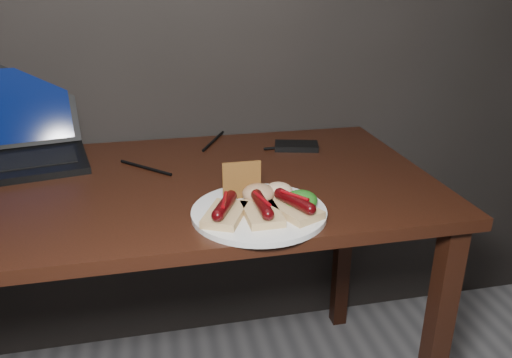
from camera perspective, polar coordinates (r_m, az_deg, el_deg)
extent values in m
cube|color=black|center=(1.25, -12.02, -1.05)|extent=(1.40, 0.70, 0.03)
cube|color=black|center=(1.37, 19.67, -18.27)|extent=(0.05, 0.05, 0.72)
cube|color=black|center=(1.81, 9.97, -6.58)|extent=(0.05, 0.05, 0.72)
cube|color=black|center=(1.46, -25.64, 1.48)|extent=(0.39, 0.31, 0.02)
cube|color=black|center=(1.45, -25.71, 1.87)|extent=(0.32, 0.19, 0.00)
cube|color=black|center=(1.58, -26.30, 7.54)|extent=(0.36, 0.16, 0.23)
cube|color=#081753|center=(1.58, -26.30, 7.54)|extent=(0.32, 0.13, 0.20)
cube|color=black|center=(1.47, 4.64, 3.77)|extent=(0.14, 0.10, 0.02)
cylinder|color=black|center=(1.34, -12.51, 1.28)|extent=(0.13, 0.13, 0.01)
cylinder|color=black|center=(1.54, -4.70, 4.54)|extent=(0.10, 0.20, 0.01)
cylinder|color=black|center=(1.47, 3.57, 3.67)|extent=(0.14, 0.01, 0.01)
cylinder|color=white|center=(1.06, 0.34, -3.81)|extent=(0.35, 0.35, 0.01)
cube|color=#E2C585|center=(1.02, -3.58, -4.07)|extent=(0.11, 0.13, 0.02)
cylinder|color=#460405|center=(1.01, -3.61, -3.02)|extent=(0.06, 0.10, 0.02)
sphere|color=#460405|center=(0.97, -4.42, -4.19)|extent=(0.03, 0.02, 0.02)
sphere|color=#460405|center=(1.05, -2.86, -1.95)|extent=(0.03, 0.02, 0.02)
cylinder|color=#71050A|center=(1.00, -3.63, -2.38)|extent=(0.02, 0.07, 0.01)
cube|color=#E2C585|center=(1.02, 0.69, -3.94)|extent=(0.07, 0.12, 0.02)
cylinder|color=#460405|center=(1.01, 0.69, -2.90)|extent=(0.03, 0.10, 0.02)
sphere|color=#460405|center=(0.97, 1.38, -4.06)|extent=(0.03, 0.02, 0.02)
sphere|color=#460405|center=(1.05, 0.07, -1.84)|extent=(0.03, 0.02, 0.02)
cylinder|color=#71050A|center=(1.01, 0.70, -2.26)|extent=(0.02, 0.07, 0.01)
cube|color=#E2C585|center=(1.04, 4.38, -3.55)|extent=(0.11, 0.13, 0.02)
cylinder|color=#460405|center=(1.03, 4.42, -2.53)|extent=(0.06, 0.10, 0.02)
sphere|color=#460405|center=(1.00, 6.21, -3.44)|extent=(0.03, 0.02, 0.02)
sphere|color=#460405|center=(1.06, 2.74, -1.67)|extent=(0.03, 0.02, 0.02)
cylinder|color=#71050A|center=(1.02, 4.44, -1.89)|extent=(0.05, 0.06, 0.01)
cube|color=olive|center=(1.09, -1.64, -0.13)|extent=(0.09, 0.01, 0.08)
ellipsoid|color=#1C5B12|center=(1.06, 5.17, -2.42)|extent=(0.07, 0.07, 0.04)
ellipsoid|color=maroon|center=(1.08, 0.30, -1.66)|extent=(0.07, 0.07, 0.04)
ellipsoid|color=silver|center=(1.10, 2.57, -1.36)|extent=(0.06, 0.06, 0.04)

